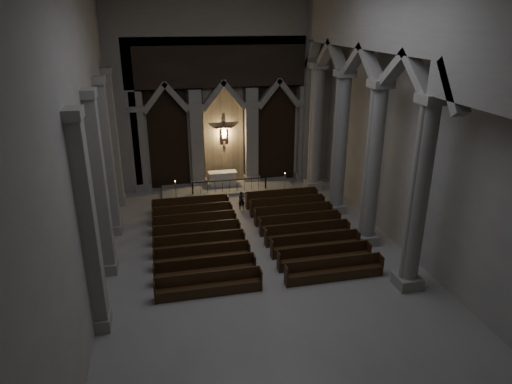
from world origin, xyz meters
TOP-DOWN VIEW (x-y plane):
  - room at (0.00, 0.00)m, footprint 24.00×24.10m
  - sanctuary_wall at (0.00, 11.54)m, footprint 14.00×0.77m
  - right_arcade at (5.50, 1.33)m, footprint 1.00×24.00m
  - left_pilasters at (-6.75, 3.50)m, footprint 0.60×13.00m
  - sanctuary_step at (0.00, 10.60)m, footprint 8.50×2.60m
  - altar at (-0.28, 10.95)m, footprint 1.85×0.74m
  - altar_rail at (-0.00, 9.75)m, footprint 4.81×0.09m
  - candle_stand_left at (-3.43, 8.99)m, footprint 0.23×0.23m
  - candle_stand_right at (3.39, 8.87)m, footprint 0.24×0.24m
  - pews at (0.00, 2.90)m, footprint 9.76×8.89m
  - worshipper at (0.26, 7.06)m, footprint 0.41×0.28m

SIDE VIEW (x-z plane):
  - sanctuary_step at x=0.00m, z-range 0.00..0.15m
  - pews at x=0.00m, z-range -0.17..0.80m
  - candle_stand_left at x=-3.43m, z-range -0.32..1.07m
  - candle_stand_right at x=3.39m, z-range -0.33..1.10m
  - worshipper at x=0.26m, z-range 0.00..1.09m
  - altar at x=-0.28m, z-range 0.15..1.09m
  - altar_rail at x=0.00m, z-range 0.15..1.10m
  - left_pilasters at x=-6.75m, z-range -0.10..7.92m
  - sanctuary_wall at x=0.00m, z-range 0.62..12.62m
  - room at x=0.00m, z-range 1.60..13.60m
  - right_arcade at x=5.50m, z-range 1.83..13.83m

